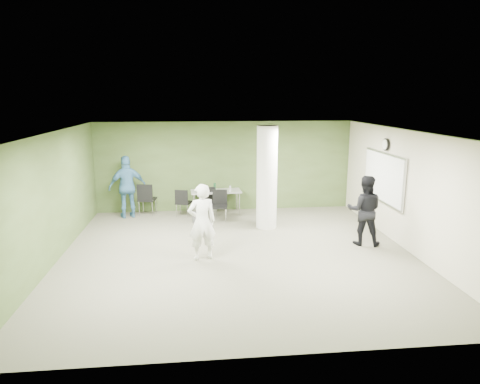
{
  "coord_description": "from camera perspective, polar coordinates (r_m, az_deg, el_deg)",
  "views": [
    {
      "loc": [
        -0.9,
        -9.25,
        3.55
      ],
      "look_at": [
        0.16,
        1.0,
        1.24
      ],
      "focal_mm": 32.0,
      "sensor_mm": 36.0,
      "label": 1
    }
  ],
  "objects": [
    {
      "name": "wall_clock",
      "position": [
        11.58,
        18.85,
        6.01
      ],
      "size": [
        0.06,
        0.32,
        0.32
      ],
      "color": "black",
      "rests_on": "wall_right_cream"
    },
    {
      "name": "wall_left",
      "position": [
        9.99,
        -23.84,
        -0.89
      ],
      "size": [
        0.02,
        8.0,
        2.8
      ],
      "primitive_type": "cube",
      "color": "#3F5126",
      "rests_on": "floor"
    },
    {
      "name": "whiteboard",
      "position": [
        11.69,
        18.55,
        1.88
      ],
      "size": [
        0.05,
        2.3,
        1.3
      ],
      "color": "silver",
      "rests_on": "wall_right_cream"
    },
    {
      "name": "chair_back_right",
      "position": [
        12.96,
        -7.64,
        -1.16
      ],
      "size": [
        0.52,
        0.52,
        0.84
      ],
      "rotation": [
        0.0,
        0.0,
        2.84
      ],
      "color": "black",
      "rests_on": "floor"
    },
    {
      "name": "chair_table_left",
      "position": [
        12.88,
        -4.15,
        -1.04
      ],
      "size": [
        0.46,
        0.46,
        0.88
      ],
      "rotation": [
        0.0,
        0.0,
        0.06
      ],
      "color": "black",
      "rests_on": "floor"
    },
    {
      "name": "floor",
      "position": [
        9.95,
        -0.34,
        -8.27
      ],
      "size": [
        8.0,
        8.0,
        0.0
      ],
      "primitive_type": "plane",
      "color": "#585846",
      "rests_on": "ground"
    },
    {
      "name": "folding_table",
      "position": [
        13.13,
        -3.2,
        -0.03
      ],
      "size": [
        1.56,
        0.74,
        0.97
      ],
      "rotation": [
        0.0,
        0.0,
        0.05
      ],
      "color": "gray",
      "rests_on": "floor"
    },
    {
      "name": "wastebasket",
      "position": [
        12.38,
        -5.81,
        -3.39
      ],
      "size": [
        0.26,
        0.26,
        0.29
      ],
      "primitive_type": "cylinder",
      "color": "#4C4C4C",
      "rests_on": "floor"
    },
    {
      "name": "wall_back",
      "position": [
        13.45,
        -2.02,
        3.43
      ],
      "size": [
        8.0,
        2.8,
        0.02
      ],
      "primitive_type": "cube",
      "rotation": [
        1.57,
        0.0,
        0.0
      ],
      "color": "#3F5126",
      "rests_on": "floor"
    },
    {
      "name": "column",
      "position": [
        11.61,
        3.6,
        1.94
      ],
      "size": [
        0.56,
        0.56,
        2.8
      ],
      "primitive_type": "cylinder",
      "color": "silver",
      "rests_on": "floor"
    },
    {
      "name": "chair_back_left",
      "position": [
        13.24,
        -12.39,
        -0.64
      ],
      "size": [
        0.57,
        0.57,
        0.99
      ],
      "rotation": [
        0.0,
        0.0,
        2.96
      ],
      "color": "black",
      "rests_on": "floor"
    },
    {
      "name": "woman_white",
      "position": [
        9.43,
        -5.1,
        -4.01
      ],
      "size": [
        0.7,
        0.54,
        1.71
      ],
      "primitive_type": "imported",
      "rotation": [
        0.0,
        0.0,
        3.37
      ],
      "color": "white",
      "rests_on": "floor"
    },
    {
      "name": "chair_table_right",
      "position": [
        12.44,
        -2.72,
        -1.48
      ],
      "size": [
        0.49,
        0.49,
        0.89
      ],
      "rotation": [
        0.0,
        0.0,
        -0.12
      ],
      "color": "black",
      "rests_on": "floor"
    },
    {
      "name": "man_blue",
      "position": [
        13.08,
        -14.77,
        0.66
      ],
      "size": [
        1.18,
        0.78,
        1.86
      ],
      "primitive_type": "imported",
      "rotation": [
        0.0,
        0.0,
        3.46
      ],
      "color": "teal",
      "rests_on": "floor"
    },
    {
      "name": "man_black",
      "position": [
        10.77,
        16.26,
        -2.37
      ],
      "size": [
        1.0,
        0.88,
        1.71
      ],
      "primitive_type": "imported",
      "rotation": [
        0.0,
        0.0,
        2.82
      ],
      "color": "black",
      "rests_on": "floor"
    },
    {
      "name": "wall_right_cream",
      "position": [
        10.69,
        21.51,
        0.14
      ],
      "size": [
        0.02,
        8.0,
        2.8
      ],
      "primitive_type": "cube",
      "color": "beige",
      "rests_on": "floor"
    },
    {
      "name": "ceiling",
      "position": [
        9.33,
        -0.36,
        8.02
      ],
      "size": [
        8.0,
        8.0,
        0.0
      ],
      "primitive_type": "plane",
      "rotation": [
        3.14,
        0.0,
        0.0
      ],
      "color": "white",
      "rests_on": "wall_back"
    }
  ]
}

